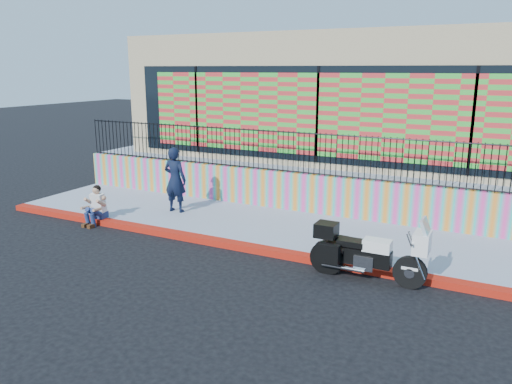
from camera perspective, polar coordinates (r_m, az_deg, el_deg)
The scene contains 10 objects.
ground at distance 11.78m, azimuth -0.33°, elevation -6.81°, with size 90.00×90.00×0.00m, color black.
red_curb at distance 11.75m, azimuth -0.33°, elevation -6.46°, with size 16.00×0.30×0.15m, color #B3140C.
sidewalk at distance 13.16m, azimuth 2.97°, elevation -4.22°, with size 16.00×3.00×0.15m, color #8F96AC.
mural_wall at distance 14.40m, azimuth 5.60°, elevation -0.07°, with size 16.00×0.20×1.10m, color #F4409E.
metal_fence at distance 14.17m, azimuth 5.71°, elevation 4.44°, with size 15.80×0.04×1.20m, color black, non-canonical shape.
elevated_platform at distance 19.16m, azimuth 11.20°, elevation 3.00°, with size 16.00×10.00×1.25m, color #8F96AC.
storefront_building at distance 18.64m, azimuth 11.40°, elevation 10.83°, with size 14.00×8.06×4.00m.
police_motorcycle at distance 10.30m, azimuth 12.44°, elevation -6.65°, with size 2.32×0.77×1.45m.
police_officer at distance 14.41m, azimuth -9.23°, elevation 1.40°, with size 0.68×0.45×1.88m, color black.
seated_man at distance 14.30m, azimuth -17.96°, elevation -1.84°, with size 0.54×0.71×1.06m.
Camera 1 is at (5.05, -9.79, 4.17)m, focal length 35.00 mm.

